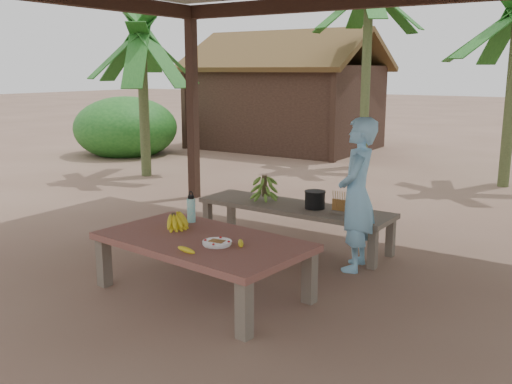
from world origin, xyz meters
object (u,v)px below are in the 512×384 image
Objects in this scene: water_flask at (191,209)px; cooking_pot at (315,200)px; ripe_banana_bunch at (173,220)px; bench at (294,210)px; woman at (357,195)px; plate at (217,243)px; work_table at (202,246)px.

cooking_pot is at bearing 64.02° from water_flask.
water_flask reaches higher than ripe_banana_bunch.
bench is 1.61m from ripe_banana_bunch.
plate is at bearing -35.74° from woman.
bench is 1.37m from water_flask.
work_table is 7.81× the size of plate.
water_flask reaches higher than work_table.
woman is at bearing 44.49° from ripe_banana_bunch.
woman is (0.62, -0.35, 0.20)m from cooking_pot.
work_table is 1.66m from bench.
bench is at bearing -123.36° from woman.
bench is 1.00m from woman.
ripe_banana_bunch is at bearing -87.05° from water_flask.
woman reaches higher than ripe_banana_bunch.
water_flask reaches higher than cooking_pot.
plate is at bearing -80.18° from bench.
bench is 9.13× the size of plate.
ripe_banana_bunch is 0.65m from plate.
bench is at bearing 73.78° from water_flask.
bench is 0.29m from cooking_pot.
woman reaches higher than water_flask.
cooking_pot is at bearing 90.23° from plate.
cooking_pot is at bearing -131.04° from woman.
ripe_banana_bunch is (-0.36, -1.56, 0.19)m from bench.
ripe_banana_bunch reaches higher than plate.
bench is 8.37× the size of ripe_banana_bunch.
water_flask reaches higher than plate.
water_flask is 1.38× the size of cooking_pot.
bench is 10.31× the size of cooking_pot.
water_flask is 1.44m from cooking_pot.
ripe_banana_bunch is 0.89× the size of water_flask.
bench is at bearing 97.29° from work_table.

